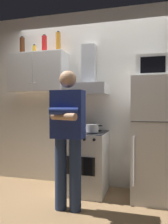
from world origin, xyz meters
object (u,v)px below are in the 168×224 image
Objects in this scene: microwave at (155,67)px; bottle_soda_red at (44,44)px; person_standing at (68,134)px; bottle_liquor_amber at (58,42)px; stove_oven at (85,162)px; bottle_spice_jar at (34,50)px; cooking_pot at (92,128)px; refrigerator at (155,139)px; bottle_rum_dark at (22,46)px; range_hood at (88,81)px; upper_cabinet at (38,73)px.

bottle_soda_red is at bearing 176.79° from microwave.
bottle_liquor_amber is at bearing 118.99° from person_standing.
bottle_liquor_amber is (-1.42, 0.14, 0.47)m from microwave.
stove_oven is at bearing 85.28° from person_standing.
bottle_spice_jar is at bearing 176.02° from microwave.
microwave is at bearing 9.57° from cooking_pot.
refrigerator is 2.44m from bottle_rum_dark.
cooking_pot reaches higher than stove_oven.
stove_oven is at bearing -9.50° from bottle_spice_jar.
upper_cabinet is at bearing -179.91° from range_hood.
upper_cabinet is at bearing 165.27° from cooking_pot.
refrigerator is 5.80× the size of bottle_soda_red.
bottle_liquor_amber reaches higher than bottle_rum_dark.
stove_oven is 1.17m from range_hood.
microwave is 1.72× the size of bottle_rum_dark.
upper_cabinet reaches higher than cooking_pot.
range_hood is 0.73m from cooking_pot.
bottle_spice_jar reaches higher than stove_oven.
person_standing is at bearing -44.26° from upper_cabinet.
stove_oven is 0.53× the size of person_standing.
microwave is at bearing -3.98° from bottle_spice_jar.
cooking_pot is 0.83× the size of bottle_liquor_amber.
cooking_pot is 1.44m from bottle_liquor_amber.
microwave is at bearing -2.38° from bottle_rum_dark.
bottle_liquor_amber is 1.17× the size of bottle_rum_dark.
cooking_pot is at bearing -170.43° from microwave.
stove_oven is 1.84m from bottle_liquor_amber.
refrigerator is 0.84m from cooking_pot.
microwave is 1.16m from cooking_pot.
range_hood is at bearing -3.69° from bottle_liquor_amber.
bottle_liquor_amber is (0.40, 0.01, 0.09)m from bottle_spice_jar.
range_hood is 2.69× the size of bottle_rum_dark.
bottle_soda_red is at bearing 176.15° from refrigerator.
refrigerator is (1.75, -0.12, -0.95)m from upper_cabinet.
person_standing is (0.75, -0.73, -0.85)m from upper_cabinet.
cooking_pot is 0.98× the size of bottle_soda_red.
bottle_rum_dark is at bearing -174.73° from bottle_liquor_amber.
upper_cabinet is at bearing 135.74° from person_standing.
upper_cabinet is 1.03× the size of stove_oven.
microwave is at bearing -3.48° from upper_cabinet.
cooking_pot is at bearing -14.73° from upper_cabinet.
cooking_pot is 1.82× the size of bottle_spice_jar.
bottle_soda_red is at bearing 170.79° from stove_oven.
bottle_rum_dark reaches higher than bottle_soda_red.
stove_oven is (0.80, -0.13, -1.32)m from upper_cabinet.
bottle_liquor_amber reaches higher than bottle_spice_jar.
microwave is (1.75, -0.11, -0.01)m from upper_cabinet.
bottle_spice_jar reaches higher than upper_cabinet.
bottle_soda_red reaches higher than stove_oven.
bottle_spice_jar is 0.41m from bottle_liquor_amber.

